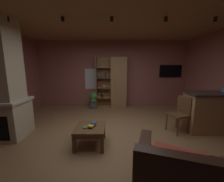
{
  "coord_description": "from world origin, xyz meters",
  "views": [
    {
      "loc": [
        -0.01,
        -3.09,
        1.68
      ],
      "look_at": [
        0.0,
        0.4,
        1.05
      ],
      "focal_mm": 22.3,
      "sensor_mm": 36.0,
      "label": 1
    }
  ],
  "objects": [
    {
      "name": "bookshelf_cabinet",
      "position": [
        0.17,
        2.55,
        1.0
      ],
      "size": [
        1.23,
        0.41,
        2.02
      ],
      "color": "#997047",
      "rests_on": "ground"
    },
    {
      "name": "dining_chair",
      "position": [
        1.74,
        0.31,
        0.53
      ],
      "size": [
        0.55,
        0.55,
        0.92
      ],
      "color": "brown",
      "rests_on": "ground"
    },
    {
      "name": "floor",
      "position": [
        0.0,
        0.0,
        -0.01
      ],
      "size": [
        6.2,
        5.59,
        0.02
      ],
      "primitive_type": "cube",
      "color": "olive",
      "rests_on": "ground"
    },
    {
      "name": "table_book_2",
      "position": [
        -0.4,
        -0.27,
        0.48
      ],
      "size": [
        0.12,
        0.12,
        0.02
      ],
      "primitive_type": "cube",
      "rotation": [
        0.0,
        0.0,
        -0.19
      ],
      "color": "#2D4C8C",
      "rests_on": "coffee_table"
    },
    {
      "name": "wall_back",
      "position": [
        0.0,
        2.83,
        1.35
      ],
      "size": [
        6.32,
        0.06,
        2.7
      ],
      "primitive_type": "cube",
      "color": "#9E5B56",
      "rests_on": "ground"
    },
    {
      "name": "ceiling",
      "position": [
        0.0,
        0.0,
        2.71
      ],
      "size": [
        6.2,
        5.59,
        0.02
      ],
      "primitive_type": "cube",
      "color": "#8E6B47"
    },
    {
      "name": "track_light_spot_1",
      "position": [
        -1.03,
        0.0,
        2.63
      ],
      "size": [
        0.07,
        0.07,
        0.09
      ],
      "primitive_type": "cylinder",
      "color": "black"
    },
    {
      "name": "stone_fireplace",
      "position": [
        -2.55,
        0.05,
        1.22
      ],
      "size": [
        1.0,
        0.82,
        2.7
      ],
      "color": "#BCAD8E",
      "rests_on": "ground"
    },
    {
      "name": "potted_floor_plant",
      "position": [
        -0.75,
        2.3,
        0.35
      ],
      "size": [
        0.31,
        0.32,
        0.66
      ],
      "color": "#4C4C51",
      "rests_on": "ground"
    },
    {
      "name": "table_book_1",
      "position": [
        -0.45,
        -0.39,
        0.46
      ],
      "size": [
        0.13,
        0.13,
        0.03
      ],
      "primitive_type": "cube",
      "rotation": [
        0.0,
        0.0,
        -0.3
      ],
      "color": "gold",
      "rests_on": "coffee_table"
    },
    {
      "name": "track_light_spot_0",
      "position": [
        -2.17,
        -0.0,
        2.63
      ],
      "size": [
        0.07,
        0.07,
        0.09
      ],
      "primitive_type": "cylinder",
      "color": "black"
    },
    {
      "name": "window_pane_back",
      "position": [
        -0.77,
        2.79,
        1.14
      ],
      "size": [
        0.76,
        0.01,
        0.86
      ],
      "primitive_type": "cube",
      "color": "white"
    },
    {
      "name": "table_book_0",
      "position": [
        -0.54,
        -0.4,
        0.43
      ],
      "size": [
        0.13,
        0.13,
        0.03
      ],
      "primitive_type": "cube",
      "rotation": [
        0.0,
        0.0,
        -0.19
      ],
      "color": "#387247",
      "rests_on": "coffee_table"
    },
    {
      "name": "wall_mounted_tv",
      "position": [
        2.43,
        2.76,
        1.46
      ],
      "size": [
        0.91,
        0.06,
        0.51
      ],
      "color": "black"
    },
    {
      "name": "kitchen_bar_counter",
      "position": [
        2.65,
        0.34,
        0.51
      ],
      "size": [
        1.5,
        0.65,
        1.02
      ],
      "color": "#997047",
      "rests_on": "ground"
    },
    {
      "name": "track_light_spot_3",
      "position": [
        1.11,
        0.01,
        2.63
      ],
      "size": [
        0.07,
        0.07,
        0.09
      ],
      "primitive_type": "cylinder",
      "color": "black"
    },
    {
      "name": "track_light_spot_2",
      "position": [
        -0.02,
        0.0,
        2.63
      ],
      "size": [
        0.07,
        0.07,
        0.09
      ],
      "primitive_type": "cylinder",
      "color": "black"
    },
    {
      "name": "coffee_table",
      "position": [
        -0.47,
        -0.33,
        0.33
      ],
      "size": [
        0.62,
        0.65,
        0.42
      ],
      "color": "brown",
      "rests_on": "ground"
    },
    {
      "name": "track_light_spot_4",
      "position": [
        2.13,
        0.01,
        2.63
      ],
      "size": [
        0.07,
        0.07,
        0.09
      ],
      "primitive_type": "cylinder",
      "color": "black"
    }
  ]
}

